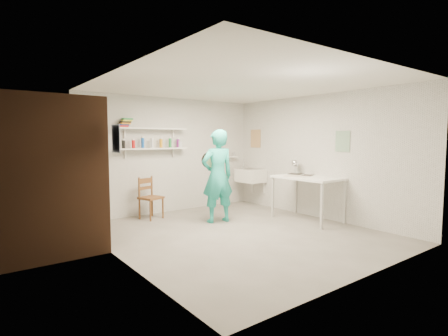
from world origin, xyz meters
TOP-DOWN VIEW (x-y plane):
  - floor at (0.00, 0.00)m, footprint 4.00×4.50m
  - ceiling at (0.00, 0.00)m, footprint 4.00×4.50m
  - wall_back at (0.00, 2.26)m, footprint 4.00×0.02m
  - wall_front at (0.00, -2.26)m, footprint 4.00×0.02m
  - wall_left at (-2.01, 0.00)m, footprint 0.02×4.50m
  - wall_right at (2.01, 0.00)m, footprint 0.02×4.50m
  - doorway_recess at (-1.99, 1.05)m, footprint 0.02×0.90m
  - corridor_box at (-2.70, 1.05)m, footprint 1.40×1.50m
  - door_lintel at (-1.97, 1.05)m, footprint 0.06×1.05m
  - door_jamb_near at (-1.97, 0.55)m, footprint 0.06×0.10m
  - door_jamb_far at (-1.97, 1.55)m, footprint 0.06×0.10m
  - shelf_lower at (-0.50, 2.13)m, footprint 1.50×0.22m
  - shelf_upper at (-0.50, 2.13)m, footprint 1.50×0.22m
  - ledge_shelf at (1.35, 2.17)m, footprint 0.70×0.14m
  - poster_left at (-1.99, 0.05)m, footprint 0.01×0.28m
  - poster_right_a at (1.99, 1.80)m, footprint 0.01×0.34m
  - poster_right_b at (1.99, -0.55)m, footprint 0.01×0.30m
  - belfast_sink at (1.75, 1.70)m, footprint 0.48×0.60m
  - man at (0.20, 0.86)m, footprint 0.68×0.50m
  - wall_clock at (0.16, 1.07)m, footprint 0.31×0.08m
  - wooden_chair at (-0.68, 1.84)m, footprint 0.47×0.46m
  - work_table at (1.64, -0.06)m, footprint 0.75×1.25m
  - desk_lamp at (1.85, 0.44)m, footprint 0.16×0.16m
  - spray_cans at (-0.50, 2.13)m, footprint 1.26×0.06m
  - book_stack at (-1.05, 2.13)m, footprint 0.28×0.14m
  - ledge_pots at (1.35, 2.17)m, footprint 0.48×0.07m
  - papers at (1.64, -0.06)m, footprint 0.30×0.22m

SIDE VIEW (x-z plane):
  - floor at x=0.00m, z-range -0.02..0.00m
  - wooden_chair at x=-0.68m, z-range 0.00..0.82m
  - work_table at x=1.64m, z-range 0.00..0.83m
  - belfast_sink at x=1.75m, z-range 0.55..0.85m
  - papers at x=1.64m, z-range 0.83..0.85m
  - man at x=0.20m, z-range 0.00..1.72m
  - doorway_recess at x=-1.99m, z-range 0.00..2.00m
  - door_jamb_near at x=-1.97m, z-range 0.00..2.00m
  - door_jamb_far at x=-1.97m, z-range 0.00..2.00m
  - corridor_box at x=-2.70m, z-range 0.00..2.10m
  - desk_lamp at x=1.85m, z-range 0.97..1.13m
  - ledge_shelf at x=1.35m, z-range 1.11..1.14m
  - wall_clock at x=0.16m, z-range 0.99..1.30m
  - ledge_pots at x=1.35m, z-range 1.14..1.22m
  - wall_back at x=0.00m, z-range 0.00..2.40m
  - wall_front at x=0.00m, z-range 0.00..2.40m
  - wall_left at x=-2.01m, z-range 0.00..2.40m
  - wall_right at x=2.01m, z-range 0.00..2.40m
  - shelf_lower at x=-0.50m, z-range 1.34..1.36m
  - spray_cans at x=-0.50m, z-range 1.36..1.53m
  - poster_right_b at x=1.99m, z-range 1.31..1.69m
  - poster_left at x=-1.99m, z-range 1.37..1.73m
  - poster_right_a at x=1.99m, z-range 1.34..1.76m
  - shelf_upper at x=-0.50m, z-range 1.74..1.76m
  - book_stack at x=-1.05m, z-range 1.77..1.93m
  - door_lintel at x=-1.97m, z-range 2.00..2.10m
  - ceiling at x=0.00m, z-range 2.40..2.42m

